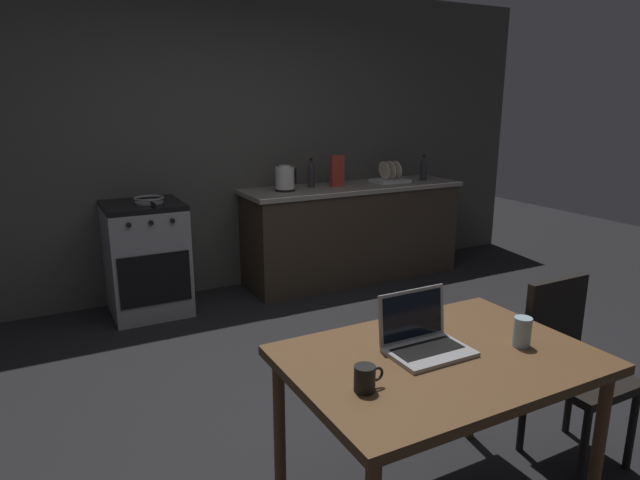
{
  "coord_description": "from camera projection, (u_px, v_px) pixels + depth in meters",
  "views": [
    {
      "loc": [
        -1.37,
        -2.34,
        1.71
      ],
      "look_at": [
        0.22,
        0.68,
        0.83
      ],
      "focal_mm": 30.82,
      "sensor_mm": 36.0,
      "label": 1
    }
  ],
  "objects": [
    {
      "name": "laptop",
      "position": [
        424.0,
        340.0,
        2.17
      ],
      "size": [
        0.32,
        0.25,
        0.23
      ],
      "rotation": [
        0.0,
        0.0,
        -0.15
      ],
      "color": "#99999E",
      "rests_on": "dining_table"
    },
    {
      "name": "bottle_b",
      "position": [
        311.0,
        174.0,
        5.08
      ],
      "size": [
        0.07,
        0.07,
        0.27
      ],
      "color": "#2D2D33",
      "rests_on": "kitchen_counter"
    },
    {
      "name": "cereal_box",
      "position": [
        337.0,
        171.0,
        5.13
      ],
      "size": [
        0.13,
        0.05,
        0.29
      ],
      "color": "#B2382D",
      "rests_on": "kitchen_counter"
    },
    {
      "name": "dining_table",
      "position": [
        439.0,
        372.0,
        2.16
      ],
      "size": [
        1.19,
        0.82,
        0.74
      ],
      "color": "brown",
      "rests_on": "ground_plane"
    },
    {
      "name": "back_wall",
      "position": [
        236.0,
        141.0,
        4.95
      ],
      "size": [
        6.4,
        0.1,
        2.68
      ],
      "primitive_type": "cube",
      "color": "#494843",
      "rests_on": "ground_plane"
    },
    {
      "name": "dish_rack",
      "position": [
        390.0,
        177.0,
        5.4
      ],
      "size": [
        0.34,
        0.26,
        0.21
      ],
      "color": "silver",
      "rests_on": "kitchen_counter"
    },
    {
      "name": "coffee_mug",
      "position": [
        365.0,
        378.0,
        1.87
      ],
      "size": [
        0.11,
        0.07,
        0.09
      ],
      "color": "black",
      "rests_on": "dining_table"
    },
    {
      "name": "drinking_glass",
      "position": [
        522.0,
        332.0,
        2.21
      ],
      "size": [
        0.07,
        0.07,
        0.12
      ],
      "color": "#99B7C6",
      "rests_on": "dining_table"
    },
    {
      "name": "bottle",
      "position": [
        424.0,
        168.0,
        5.51
      ],
      "size": [
        0.07,
        0.07,
        0.26
      ],
      "color": "#2D2D33",
      "rests_on": "kitchen_counter"
    },
    {
      "name": "kitchen_counter",
      "position": [
        352.0,
        232.0,
        5.34
      ],
      "size": [
        2.16,
        0.64,
        0.91
      ],
      "color": "#382D23",
      "rests_on": "ground_plane"
    },
    {
      "name": "electric_kettle",
      "position": [
        285.0,
        179.0,
        4.87
      ],
      "size": [
        0.2,
        0.18,
        0.23
      ],
      "color": "black",
      "rests_on": "kitchen_counter"
    },
    {
      "name": "chair",
      "position": [
        569.0,
        359.0,
        2.63
      ],
      "size": [
        0.4,
        0.4,
        0.87
      ],
      "rotation": [
        0.0,
        0.0,
        -0.0
      ],
      "color": "black",
      "rests_on": "ground_plane"
    },
    {
      "name": "stove_oven",
      "position": [
        147.0,
        258.0,
        4.45
      ],
      "size": [
        0.6,
        0.62,
        0.91
      ],
      "color": "gray",
      "rests_on": "ground_plane"
    },
    {
      "name": "frying_pan",
      "position": [
        149.0,
        200.0,
        4.33
      ],
      "size": [
        0.24,
        0.41,
        0.05
      ],
      "color": "gray",
      "rests_on": "stove_oven"
    },
    {
      "name": "ground_plane",
      "position": [
        341.0,
        416.0,
        3.05
      ],
      "size": [
        12.0,
        12.0,
        0.0
      ],
      "primitive_type": "plane",
      "color": "black"
    }
  ]
}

